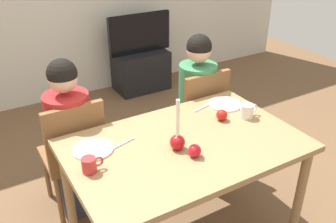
{
  "coord_description": "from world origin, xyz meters",
  "views": [
    {
      "loc": [
        -1.04,
        -1.56,
        1.97
      ],
      "look_at": [
        0.0,
        0.2,
        0.87
      ],
      "focal_mm": 39.79,
      "sensor_mm": 36.0,
      "label": 1
    }
  ],
  "objects": [
    {
      "name": "person_right_child",
      "position": [
        0.53,
        0.64,
        0.57
      ],
      "size": [
        0.3,
        0.3,
        1.17
      ],
      "color": "#33384C",
      "rests_on": "ground"
    },
    {
      "name": "mug_right",
      "position": [
        0.53,
        0.06,
        0.8
      ],
      "size": [
        0.13,
        0.09,
        0.09
      ],
      "color": "silver",
      "rests_on": "dining_table"
    },
    {
      "name": "chair_left",
      "position": [
        -0.51,
        0.61,
        0.51
      ],
      "size": [
        0.4,
        0.4,
        0.9
      ],
      "color": "brown",
      "rests_on": "ground"
    },
    {
      "name": "apple_by_left_plate",
      "position": [
        0.36,
        0.11,
        0.79
      ],
      "size": [
        0.08,
        0.08,
        0.08
      ],
      "primitive_type": "sphere",
      "color": "red",
      "rests_on": "dining_table"
    },
    {
      "name": "fork_left",
      "position": [
        -0.33,
        0.17,
        0.75
      ],
      "size": [
        0.18,
        0.06,
        0.01
      ],
      "primitive_type": "cube",
      "rotation": [
        0.0,
        0.0,
        0.27
      ],
      "color": "silver",
      "rests_on": "dining_table"
    },
    {
      "name": "candle_centerpiece",
      "position": [
        -0.07,
        -0.03,
        0.82
      ],
      "size": [
        0.09,
        0.09,
        0.32
      ],
      "color": "red",
      "rests_on": "dining_table"
    },
    {
      "name": "person_left_child",
      "position": [
        -0.51,
        0.64,
        0.57
      ],
      "size": [
        0.3,
        0.3,
        1.17
      ],
      "color": "#33384C",
      "rests_on": "ground"
    },
    {
      "name": "tv",
      "position": [
        0.85,
        2.3,
        0.71
      ],
      "size": [
        0.79,
        0.05,
        0.46
      ],
      "color": "black",
      "rests_on": "tv_stand"
    },
    {
      "name": "mug_left",
      "position": [
        -0.58,
        0.02,
        0.79
      ],
      "size": [
        0.12,
        0.08,
        0.09
      ],
      "color": "#B72D2D",
      "rests_on": "dining_table"
    },
    {
      "name": "fork_right",
      "position": [
        0.35,
        0.31,
        0.75
      ],
      "size": [
        0.18,
        0.06,
        0.01
      ],
      "primitive_type": "cube",
      "rotation": [
        0.0,
        0.0,
        0.26
      ],
      "color": "silver",
      "rests_on": "dining_table"
    },
    {
      "name": "chair_right",
      "position": [
        0.53,
        0.61,
        0.51
      ],
      "size": [
        0.4,
        0.4,
        0.9
      ],
      "color": "brown",
      "rests_on": "ground"
    },
    {
      "name": "plate_right",
      "position": [
        0.51,
        0.27,
        0.76
      ],
      "size": [
        0.24,
        0.24,
        0.01
      ],
      "primitive_type": "cylinder",
      "color": "white",
      "rests_on": "dining_table"
    },
    {
      "name": "apple_near_candle",
      "position": [
        -0.03,
        -0.14,
        0.79
      ],
      "size": [
        0.08,
        0.08,
        0.08
      ],
      "primitive_type": "sphere",
      "color": "red",
      "rests_on": "dining_table"
    },
    {
      "name": "plate_left",
      "position": [
        -0.5,
        0.21,
        0.76
      ],
      "size": [
        0.24,
        0.24,
        0.01
      ],
      "primitive_type": "cylinder",
      "color": "white",
      "rests_on": "dining_table"
    },
    {
      "name": "tv_stand",
      "position": [
        0.85,
        2.3,
        0.24
      ],
      "size": [
        0.64,
        0.4,
        0.48
      ],
      "primitive_type": "cube",
      "color": "black",
      "rests_on": "ground"
    },
    {
      "name": "dining_table",
      "position": [
        0.0,
        0.0,
        0.67
      ],
      "size": [
        1.4,
        0.9,
        0.75
      ],
      "color": "#99754C",
      "rests_on": "ground"
    }
  ]
}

